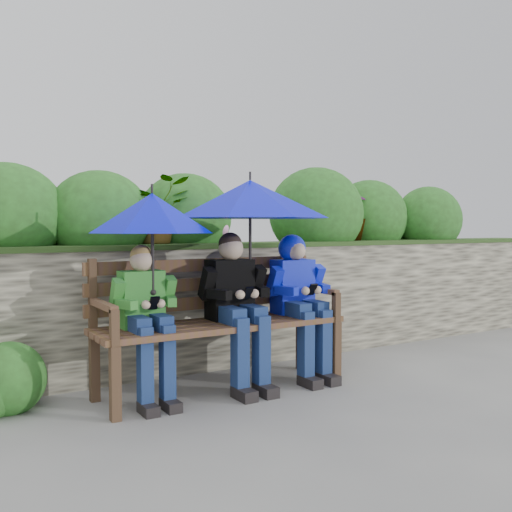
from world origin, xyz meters
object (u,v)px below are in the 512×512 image
park_bench (217,313)px  umbrella_left (152,213)px  umbrella_right (250,199)px  boy_left (146,312)px  boy_middle (236,301)px  boy_right (299,291)px

park_bench → umbrella_left: 0.88m
park_bench → umbrella_right: (0.25, -0.04, 0.82)m
umbrella_left → park_bench: bearing=6.8°
park_bench → boy_left: boy_left is taller
boy_left → umbrella_right: (0.81, 0.03, 0.76)m
boy_middle → umbrella_left: bearing=177.8°
park_bench → umbrella_left: (-0.51, -0.06, 0.71)m
umbrella_right → umbrella_left: bearing=-178.8°
boy_left → boy_middle: (0.67, -0.01, 0.03)m
park_bench → boy_right: size_ratio=1.64×
park_bench → umbrella_left: umbrella_left is taller
park_bench → umbrella_right: umbrella_right is taller
boy_middle → umbrella_left: (-0.62, 0.02, 0.62)m
park_bench → boy_middle: bearing=-36.3°
boy_left → umbrella_left: 0.65m
park_bench → boy_right: (0.67, -0.07, 0.13)m
boy_left → boy_middle: 0.67m
park_bench → umbrella_right: 0.86m
boy_right → umbrella_left: umbrella_left is taller
park_bench → umbrella_right: size_ratio=1.58×
boy_left → boy_middle: size_ratio=0.93×
park_bench → boy_middle: boy_middle is taller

